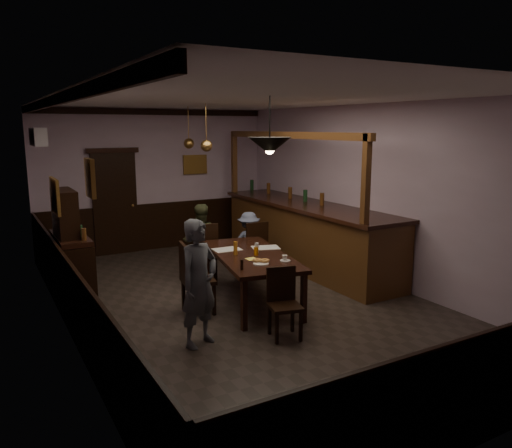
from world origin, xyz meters
TOP-DOWN VIEW (x-y plane):
  - room at (0.00, 0.00)m, footprint 5.01×8.01m
  - dining_table at (0.12, 0.00)m, footprint 1.41×2.35m
  - chair_far_left at (-0.07, 1.33)m, footprint 0.49×0.49m
  - chair_far_right at (0.82, 1.15)m, footprint 0.43×0.43m
  - chair_near at (-0.14, -1.30)m, footprint 0.47×0.47m
  - chair_side at (-0.84, -0.01)m, footprint 0.51×0.51m
  - person_standing at (-1.16, -1.02)m, footprint 0.67×0.57m
  - person_seated_left at (-0.02, 1.61)m, footprint 0.68×0.55m
  - person_seated_right at (0.86, 1.43)m, footprint 0.81×0.62m
  - newspaper_left at (-0.09, 0.40)m, footprint 0.44×0.32m
  - newspaper_right at (0.49, 0.21)m, footprint 0.49×0.41m
  - napkin at (-0.03, -0.27)m, footprint 0.18×0.18m
  - saucer at (0.33, -0.61)m, footprint 0.15×0.15m
  - coffee_cup at (0.33, -0.59)m, footprint 0.09×0.09m
  - pastry_plate at (-0.05, -0.57)m, footprint 0.22×0.22m
  - pastry_ring_a at (-0.05, -0.48)m, footprint 0.13×0.13m
  - pastry_ring_b at (0.03, -0.55)m, footprint 0.13×0.13m
  - soda_can at (0.14, -0.11)m, footprint 0.07×0.07m
  - beer_glass at (-0.11, 0.06)m, footprint 0.06×0.06m
  - water_glass at (0.22, 0.02)m, footprint 0.06×0.06m
  - pepper_mill at (-0.41, -0.69)m, footprint 0.04×0.04m
  - sideboard at (-2.21, 1.48)m, footprint 0.46×1.29m
  - bar_counter at (1.99, 1.22)m, footprint 1.05×4.52m
  - door_back at (-0.90, 3.95)m, footprint 0.90×0.06m
  - ac_unit at (-2.38, 2.90)m, footprint 0.20×0.85m
  - picture_left_small at (-2.46, -1.60)m, footprint 0.04×0.28m
  - picture_left_large at (-2.46, 0.80)m, footprint 0.04×0.62m
  - picture_back at (0.90, 3.96)m, footprint 0.55×0.04m
  - pendant_iron at (-0.04, -0.78)m, footprint 0.56×0.56m
  - pendant_brass_mid at (0.10, 1.53)m, footprint 0.20×0.20m
  - pendant_brass_far at (0.30, 2.81)m, footprint 0.20×0.20m

SIDE VIEW (x-z plane):
  - chair_near at x=-0.14m, z-range 0.04..0.92m
  - chair_far_right at x=0.82m, z-range 0.05..1.03m
  - person_seated_right at x=0.86m, z-range 0.00..1.11m
  - chair_far_left at x=-0.07m, z-range 0.05..1.06m
  - chair_side at x=-0.84m, z-range 0.05..1.07m
  - bar_counter at x=1.99m, z-range -0.63..1.90m
  - person_seated_left at x=-0.02m, z-range 0.00..1.30m
  - sideboard at x=-2.21m, z-range -0.17..1.53m
  - dining_table at x=0.12m, z-range 0.31..1.06m
  - napkin at x=-0.03m, z-range 0.75..0.75m
  - newspaper_left at x=-0.09m, z-range 0.75..0.76m
  - newspaper_right at x=0.49m, z-range 0.75..0.76m
  - saucer at x=0.33m, z-range 0.75..0.76m
  - pastry_plate at x=-0.05m, z-range 0.75..0.76m
  - person_standing at x=-1.16m, z-range 0.00..1.55m
  - pastry_ring_a at x=-0.05m, z-range 0.77..0.81m
  - pastry_ring_b at x=0.03m, z-range 0.77..0.81m
  - coffee_cup at x=0.33m, z-range 0.76..0.84m
  - soda_can at x=0.14m, z-range 0.75..0.87m
  - pepper_mill at x=-0.41m, z-range 0.75..0.89m
  - water_glass at x=0.22m, z-range 0.75..0.90m
  - beer_glass at x=-0.11m, z-range 0.75..0.95m
  - door_back at x=-0.90m, z-range 0.00..2.10m
  - room at x=0.00m, z-range -0.01..3.01m
  - picture_left_large at x=-2.46m, z-range 1.46..1.94m
  - picture_back at x=0.90m, z-range 1.59..2.01m
  - picture_left_small at x=-2.46m, z-range 1.97..2.33m
  - pendant_brass_mid at x=0.10m, z-range 1.89..2.70m
  - pendant_brass_far at x=0.30m, z-range 1.89..2.70m
  - pendant_iron at x=-0.04m, z-range 2.01..2.74m
  - ac_unit at x=-2.38m, z-range 2.30..2.60m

